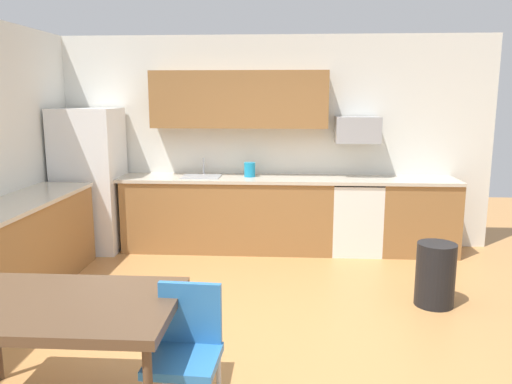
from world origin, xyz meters
TOP-DOWN VIEW (x-y plane):
  - ground_plane at (0.00, 0.00)m, footprint 12.00×12.00m
  - wall_back at (0.00, 2.65)m, footprint 5.80×0.10m
  - cabinet_run_back at (-0.44, 2.30)m, footprint 2.62×0.60m
  - cabinet_run_back_right at (1.93, 2.30)m, footprint 0.93×0.60m
  - cabinet_run_left at (-2.30, 0.80)m, footprint 0.60×2.00m
  - countertop_back at (0.00, 2.30)m, footprint 4.80×0.64m
  - countertop_left at (-2.30, 0.80)m, footprint 0.64×2.00m
  - upper_cabinets_back at (-0.30, 2.43)m, footprint 2.20×0.34m
  - refrigerator at (-2.18, 2.22)m, footprint 0.76×0.70m
  - oven_range at (1.17, 2.30)m, footprint 0.60×0.60m
  - microwave at (1.17, 2.40)m, footprint 0.54×0.36m
  - sink_basin at (-0.77, 2.30)m, footprint 0.48×0.40m
  - sink_faucet at (-0.77, 2.48)m, footprint 0.02×0.02m
  - dining_table at (-1.03, -1.23)m, footprint 1.40×0.90m
  - chair_near_table at (-0.27, -1.24)m, footprint 0.42×0.42m
  - trash_bin at (1.70, 0.65)m, footprint 0.36×0.36m
  - kettle at (-0.16, 2.35)m, footprint 0.14×0.14m

SIDE VIEW (x-z plane):
  - ground_plane at x=0.00m, z-range 0.00..0.00m
  - trash_bin at x=1.70m, z-range 0.00..0.60m
  - cabinet_run_back at x=-0.44m, z-range 0.00..0.90m
  - cabinet_run_back_right at x=1.93m, z-range 0.00..0.90m
  - cabinet_run_left at x=-2.30m, z-range 0.00..0.90m
  - oven_range at x=1.17m, z-range 0.00..0.91m
  - chair_near_table at x=-0.27m, z-range 0.08..0.93m
  - dining_table at x=-1.03m, z-range 0.32..1.07m
  - sink_basin at x=-0.77m, z-range 0.81..0.95m
  - refrigerator at x=-2.18m, z-range 0.00..1.79m
  - countertop_back at x=0.00m, z-range 0.90..0.94m
  - countertop_left at x=-2.30m, z-range 0.90..0.94m
  - kettle at x=-0.16m, z-range 0.92..1.12m
  - sink_faucet at x=-0.77m, z-range 0.92..1.16m
  - wall_back at x=0.00m, z-range 0.00..2.70m
  - microwave at x=1.17m, z-range 1.37..1.69m
  - upper_cabinets_back at x=-0.30m, z-range 1.55..2.25m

